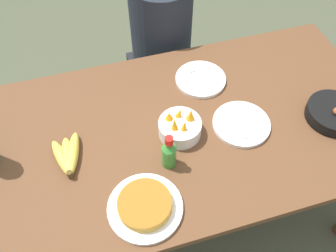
# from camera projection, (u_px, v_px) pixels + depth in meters

# --- Properties ---
(ground_plane) EXTENTS (14.00, 14.00, 0.00)m
(ground_plane) POSITION_uv_depth(u_px,v_px,m) (168.00, 209.00, 1.97)
(ground_plane) COLOR #474C38
(dining_table) EXTENTS (1.79, 0.88, 0.73)m
(dining_table) POSITION_uv_depth(u_px,v_px,m) (168.00, 144.00, 1.46)
(dining_table) COLOR brown
(dining_table) RESTS_ON ground_plane
(banana_bunch) EXTENTS (0.13, 0.19, 0.04)m
(banana_bunch) POSITION_uv_depth(u_px,v_px,m) (68.00, 156.00, 1.29)
(banana_bunch) COLOR gold
(banana_bunch) RESTS_ON dining_table
(skillet) EXTENTS (0.34, 0.21, 0.08)m
(skillet) POSITION_uv_depth(u_px,v_px,m) (334.00, 113.00, 1.40)
(skillet) COLOR black
(skillet) RESTS_ON dining_table
(frittata_plate_center) EXTENTS (0.25, 0.25, 0.05)m
(frittata_plate_center) POSITION_uv_depth(u_px,v_px,m) (145.00, 206.00, 1.17)
(frittata_plate_center) COLOR white
(frittata_plate_center) RESTS_ON dining_table
(empty_plate_near_front) EXTENTS (0.22, 0.22, 0.02)m
(empty_plate_near_front) POSITION_uv_depth(u_px,v_px,m) (201.00, 79.00, 1.54)
(empty_plate_near_front) COLOR white
(empty_plate_near_front) RESTS_ON dining_table
(empty_plate_far_left) EXTENTS (0.23, 0.23, 0.02)m
(empty_plate_far_left) POSITION_uv_depth(u_px,v_px,m) (241.00, 124.00, 1.39)
(empty_plate_far_left) COLOR white
(empty_plate_far_left) RESTS_ON dining_table
(fruit_bowl_mango) EXTENTS (0.16, 0.16, 0.12)m
(fruit_bowl_mango) POSITION_uv_depth(u_px,v_px,m) (180.00, 127.00, 1.35)
(fruit_bowl_mango) COLOR white
(fruit_bowl_mango) RESTS_ON dining_table
(hot_sauce_bottle) EXTENTS (0.05, 0.05, 0.16)m
(hot_sauce_bottle) POSITION_uv_depth(u_px,v_px,m) (169.00, 153.00, 1.24)
(hot_sauce_bottle) COLOR #337F2D
(hot_sauce_bottle) RESTS_ON dining_table
(person_figure) EXTENTS (0.34, 0.34, 1.19)m
(person_figure) POSITION_uv_depth(u_px,v_px,m) (162.00, 60.00, 1.97)
(person_figure) COLOR black
(person_figure) RESTS_ON ground_plane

